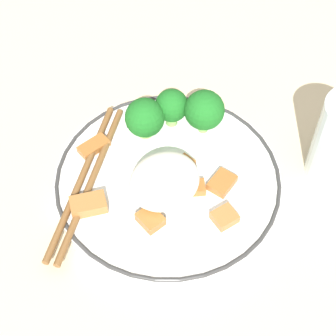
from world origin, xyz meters
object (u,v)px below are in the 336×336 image
broccoli_back_center (172,106)px  chopsticks (86,180)px  plate (168,181)px  broccoli_back_left (204,110)px  broccoli_back_right (145,118)px

broccoli_back_center → chopsticks: 0.14m
plate → broccoli_back_left: (-0.08, -0.03, 0.04)m
chopsticks → broccoli_back_center: bearing=-176.5°
plate → chopsticks: (0.08, -0.06, 0.01)m
plate → broccoli_back_center: size_ratio=5.13×
broccoli_back_right → chopsticks: size_ratio=0.28×
broccoli_back_left → chopsticks: 0.16m
broccoli_back_center → broccoli_back_right: bearing=-10.2°
plate → broccoli_back_center: (-0.06, -0.06, 0.04)m
plate → broccoli_back_left: 0.10m
broccoli_back_center → broccoli_back_left: bearing=124.2°
chopsticks → plate: bearing=144.0°
plate → broccoli_back_right: size_ratio=4.95×
broccoli_back_right → chopsticks: (0.10, 0.01, -0.02)m
plate → broccoli_back_left: size_ratio=4.39×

